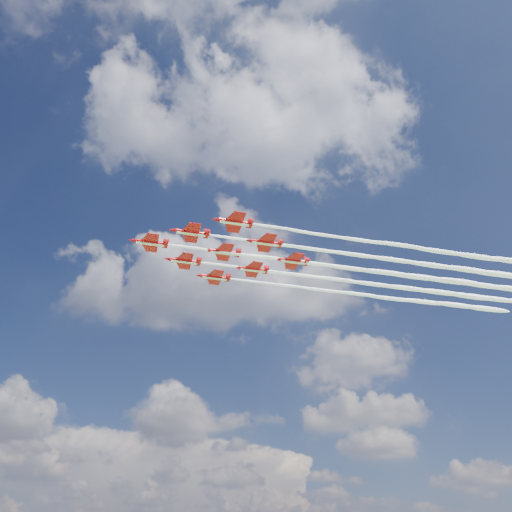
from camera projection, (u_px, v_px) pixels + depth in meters
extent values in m
cylinder|color=#B10910|center=(150.00, 243.00, 133.34)|extent=(7.90, 3.39, 1.09)
cone|color=#B10910|center=(131.00, 240.00, 132.33)|extent=(2.22, 1.63, 1.09)
cone|color=#B10910|center=(168.00, 245.00, 134.28)|extent=(1.71, 1.39, 0.99)
ellipsoid|color=black|center=(143.00, 240.00, 133.17)|extent=(2.24, 1.47, 0.71)
cube|color=#B10910|center=(152.00, 243.00, 133.41)|extent=(5.73, 9.65, 0.14)
cube|color=#B10910|center=(165.00, 245.00, 134.14)|extent=(2.38, 3.82, 0.12)
cube|color=#B10910|center=(166.00, 242.00, 134.65)|extent=(1.56, 0.60, 1.78)
cube|color=white|center=(150.00, 244.00, 133.08)|extent=(7.36, 3.06, 0.12)
cylinder|color=#B10910|center=(191.00, 233.00, 129.29)|extent=(7.90, 3.39, 1.09)
cone|color=#B10910|center=(172.00, 230.00, 128.29)|extent=(2.22, 1.63, 1.09)
cone|color=#B10910|center=(209.00, 235.00, 130.24)|extent=(1.71, 1.39, 0.99)
ellipsoid|color=black|center=(184.00, 230.00, 129.12)|extent=(2.24, 1.47, 0.71)
cube|color=#B10910|center=(193.00, 233.00, 129.37)|extent=(5.73, 9.65, 0.14)
cube|color=#B10910|center=(206.00, 235.00, 130.10)|extent=(2.38, 3.82, 0.12)
cube|color=#B10910|center=(207.00, 232.00, 130.60)|extent=(1.56, 0.60, 1.78)
cube|color=white|center=(191.00, 234.00, 129.03)|extent=(7.36, 3.06, 0.12)
cylinder|color=#B10910|center=(184.00, 261.00, 141.43)|extent=(7.90, 3.39, 1.09)
cone|color=#B10910|center=(167.00, 259.00, 140.43)|extent=(2.22, 1.63, 1.09)
cone|color=#B10910|center=(201.00, 263.00, 142.38)|extent=(1.71, 1.39, 0.99)
ellipsoid|color=black|center=(177.00, 259.00, 141.26)|extent=(2.24, 1.47, 0.71)
cube|color=#B10910|center=(186.00, 261.00, 141.51)|extent=(5.73, 9.65, 0.14)
cube|color=#B10910|center=(198.00, 263.00, 142.24)|extent=(2.38, 3.82, 0.12)
cube|color=#B10910|center=(199.00, 260.00, 142.74)|extent=(1.56, 0.60, 1.78)
cube|color=white|center=(184.00, 262.00, 141.17)|extent=(7.36, 3.06, 0.12)
cylinder|color=#B10910|center=(234.00, 222.00, 125.25)|extent=(7.90, 3.39, 1.09)
cone|color=#B10910|center=(215.00, 219.00, 124.24)|extent=(2.22, 1.63, 1.09)
cone|color=#B10910|center=(252.00, 225.00, 126.19)|extent=(1.71, 1.39, 0.99)
ellipsoid|color=black|center=(227.00, 219.00, 125.08)|extent=(2.24, 1.47, 0.71)
cube|color=#B10910|center=(236.00, 222.00, 125.32)|extent=(5.73, 9.65, 0.14)
cube|color=#B10910|center=(250.00, 224.00, 126.05)|extent=(2.38, 3.82, 0.12)
cube|color=#B10910|center=(251.00, 221.00, 126.56)|extent=(1.56, 0.60, 1.78)
cube|color=white|center=(234.00, 224.00, 124.99)|extent=(7.36, 3.06, 0.12)
cylinder|color=#B10910|center=(224.00, 252.00, 137.39)|extent=(7.90, 3.39, 1.09)
cone|color=#B10910|center=(206.00, 250.00, 136.38)|extent=(2.22, 1.63, 1.09)
cone|color=#B10910|center=(240.00, 254.00, 138.33)|extent=(1.71, 1.39, 0.99)
ellipsoid|color=black|center=(217.00, 250.00, 137.22)|extent=(2.24, 1.47, 0.71)
cube|color=#B10910|center=(225.00, 252.00, 137.46)|extent=(5.73, 9.65, 0.14)
cube|color=#B10910|center=(238.00, 254.00, 138.19)|extent=(2.38, 3.82, 0.12)
cube|color=#B10910|center=(239.00, 251.00, 138.70)|extent=(1.56, 0.60, 1.78)
cube|color=white|center=(224.00, 254.00, 137.13)|extent=(7.36, 3.06, 0.12)
cylinder|color=#B10910|center=(215.00, 277.00, 149.53)|extent=(7.90, 3.39, 1.09)
cone|color=#B10910|center=(198.00, 275.00, 148.53)|extent=(2.22, 1.63, 1.09)
cone|color=#B10910|center=(230.00, 279.00, 150.47)|extent=(1.71, 1.39, 0.99)
ellipsoid|color=black|center=(208.00, 275.00, 149.36)|extent=(2.24, 1.47, 0.71)
cube|color=#B10910|center=(216.00, 278.00, 149.60)|extent=(5.73, 9.65, 0.14)
cube|color=#B10910|center=(228.00, 279.00, 150.33)|extent=(2.38, 3.82, 0.12)
cube|color=#B10910|center=(228.00, 276.00, 150.84)|extent=(1.56, 0.60, 1.78)
cube|color=white|center=(215.00, 279.00, 149.27)|extent=(7.36, 3.06, 0.12)
cylinder|color=#B10910|center=(265.00, 243.00, 133.35)|extent=(7.90, 3.39, 1.09)
cone|color=#B10910|center=(247.00, 240.00, 132.34)|extent=(2.22, 1.63, 1.09)
cone|color=#B10910|center=(282.00, 245.00, 134.29)|extent=(1.71, 1.39, 0.99)
ellipsoid|color=black|center=(258.00, 240.00, 133.18)|extent=(2.24, 1.47, 0.71)
cube|color=#B10910|center=(267.00, 243.00, 133.42)|extent=(5.73, 9.65, 0.14)
cube|color=#B10910|center=(280.00, 245.00, 134.15)|extent=(2.38, 3.82, 0.12)
cube|color=#B10910|center=(280.00, 242.00, 134.66)|extent=(1.56, 0.60, 1.78)
cube|color=white|center=(266.00, 244.00, 133.09)|extent=(7.36, 3.06, 0.12)
cylinder|color=#B10910|center=(253.00, 269.00, 145.49)|extent=(7.90, 3.39, 1.09)
cone|color=#B10910|center=(236.00, 267.00, 144.48)|extent=(2.22, 1.63, 1.09)
cone|color=#B10910|center=(268.00, 271.00, 146.43)|extent=(1.71, 1.39, 0.99)
ellipsoid|color=black|center=(246.00, 267.00, 145.32)|extent=(2.24, 1.47, 0.71)
cube|color=#B10910|center=(254.00, 270.00, 145.56)|extent=(5.73, 9.65, 0.14)
cube|color=#B10910|center=(266.00, 271.00, 146.29)|extent=(2.38, 3.82, 0.12)
cube|color=#B10910|center=(266.00, 268.00, 146.80)|extent=(1.56, 0.60, 1.78)
cube|color=white|center=(253.00, 271.00, 145.23)|extent=(7.36, 3.06, 0.12)
cylinder|color=#B10910|center=(293.00, 261.00, 141.44)|extent=(7.90, 3.39, 1.09)
cone|color=#B10910|center=(276.00, 259.00, 140.44)|extent=(2.22, 1.63, 1.09)
cone|color=#B10910|center=(309.00, 263.00, 142.39)|extent=(1.71, 1.39, 0.99)
ellipsoid|color=black|center=(286.00, 259.00, 141.27)|extent=(2.24, 1.47, 0.71)
cube|color=#B10910|center=(295.00, 261.00, 141.52)|extent=(5.73, 9.65, 0.14)
cube|color=#B10910|center=(306.00, 263.00, 142.25)|extent=(2.38, 3.82, 0.12)
cube|color=#B10910|center=(307.00, 260.00, 142.75)|extent=(1.56, 0.60, 1.78)
cube|color=white|center=(293.00, 262.00, 141.18)|extent=(7.36, 3.06, 0.12)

